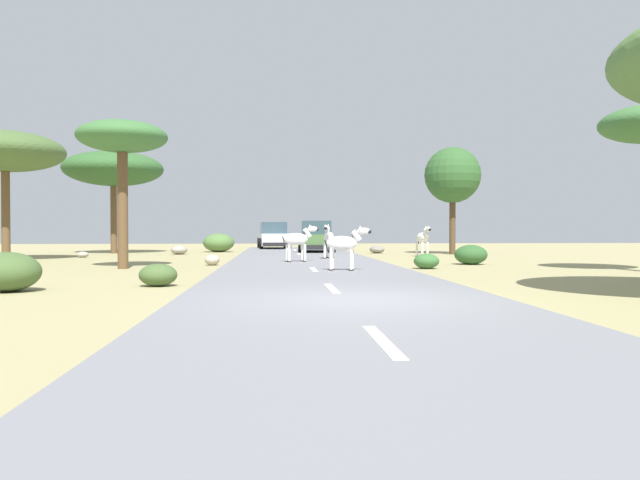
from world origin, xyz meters
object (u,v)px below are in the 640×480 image
object	(u,v)px
car_1	(316,237)
rock_0	(179,250)
bush_2	(219,243)
bush_4	(158,275)
zebra_3	(423,238)
tree_3	(453,176)
bush_0	(426,261)
rock_4	(212,260)
tree_1	(113,169)
rock_2	(377,249)
tree_6	(5,152)
car_0	(274,236)
zebra_0	(329,238)
tree_0	(122,140)
rock_3	(83,255)
bush_1	(471,255)
bush_3	(6,272)
zebra_1	(298,240)
zebra_2	(344,244)

from	to	relation	value
car_1	rock_0	bearing A→B (deg)	18.31
bush_2	bush_4	xyz separation A→B (m)	(0.60, -21.06, -0.28)
zebra_3	tree_3	xyz separation A→B (m)	(2.27, 2.81, 3.22)
bush_0	rock_4	size ratio (longest dim) A/B	1.49
tree_1	bush_4	xyz separation A→B (m)	(6.09, -19.38, -4.31)
zebra_3	rock_2	xyz separation A→B (m)	(-1.41, 4.57, -0.68)
tree_6	bush_2	size ratio (longest dim) A/B	3.00
zebra_3	car_0	bearing A→B (deg)	-67.78
zebra_0	tree_0	distance (m)	9.75
zebra_0	rock_3	bearing A→B (deg)	-0.55
bush_1	bush_3	size ratio (longest dim) A/B	0.88
bush_3	bush_1	bearing A→B (deg)	34.56
tree_0	bush_4	size ratio (longest dim) A/B	5.65
bush_2	tree_1	bearing A→B (deg)	-162.89
zebra_1	tree_1	world-z (taller)	tree_1
rock_3	bush_3	bearing A→B (deg)	-77.87
bush_0	zebra_0	bearing A→B (deg)	113.08
bush_1	bush_2	xyz separation A→B (m)	(-10.49, 13.25, 0.17)
zebra_0	zebra_2	world-z (taller)	zebra_0
zebra_3	rock_0	bearing A→B (deg)	-25.73
car_0	tree_1	world-z (taller)	tree_1
zebra_3	car_0	xyz separation A→B (m)	(-7.09, 12.19, -0.04)
zebra_0	bush_2	distance (m)	10.75
car_1	rock_4	world-z (taller)	car_1
bush_1	zebra_0	bearing A→B (deg)	140.52
bush_2	zebra_2	bearing A→B (deg)	-72.40
zebra_0	car_0	world-z (taller)	car_0
car_0	bush_3	world-z (taller)	car_0
bush_1	bush_3	distance (m)	15.53
zebra_2	bush_2	world-z (taller)	zebra_2
zebra_1	rock_3	xyz separation A→B (m)	(-9.82, 5.45, -0.77)
zebra_3	tree_6	world-z (taller)	tree_6
zebra_1	zebra_2	xyz separation A→B (m)	(1.22, -5.08, -0.05)
zebra_1	zebra_3	xyz separation A→B (m)	(6.10, 4.77, -0.02)
zebra_3	rock_4	size ratio (longest dim) A/B	2.79
tree_0	bush_0	bearing A→B (deg)	-4.32
tree_6	bush_0	size ratio (longest dim) A/B	6.39
tree_1	rock_3	bearing A→B (deg)	-92.39
tree_1	bush_2	size ratio (longest dim) A/B	3.08
bush_3	rock_3	size ratio (longest dim) A/B	2.56
zebra_1	tree_3	xyz separation A→B (m)	(8.37, 7.59, 3.20)
zebra_0	tree_1	xyz separation A→B (m)	(-11.05, 7.50, 3.63)
rock_3	zebra_0	bearing A→B (deg)	-14.14
bush_4	rock_0	bearing A→B (deg)	97.50
bush_0	rock_0	xyz separation A→B (m)	(-10.00, 12.30, -0.02)
bush_4	rock_3	xyz separation A→B (m)	(-6.28, 14.71, -0.13)
tree_3	zebra_0	bearing A→B (deg)	-144.40
bush_1	rock_4	bearing A→B (deg)	178.73
zebra_0	rock_0	distance (m)	9.49
bush_3	rock_3	world-z (taller)	bush_3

